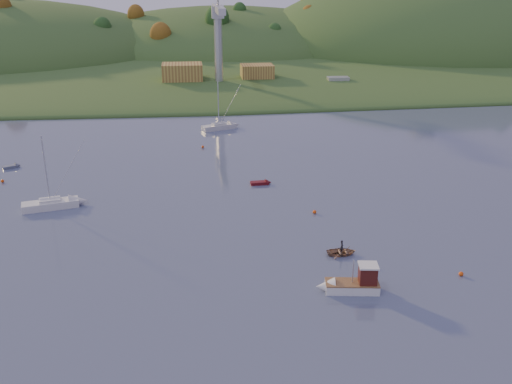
{
  "coord_description": "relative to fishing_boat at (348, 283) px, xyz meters",
  "views": [
    {
      "loc": [
        -7.29,
        -37.32,
        30.22
      ],
      "look_at": [
        1.37,
        32.58,
        3.25
      ],
      "focal_mm": 40.0,
      "sensor_mm": 36.0,
      "label": 1
    }
  ],
  "objects": [
    {
      "name": "dock_crane",
      "position": [
        -6.21,
        106.62,
        16.28
      ],
      "size": [
        3.2,
        28.0,
        20.3
      ],
      "color": "#B7B7BC",
      "rests_on": "wharf"
    },
    {
      "name": "shore_slope",
      "position": [
        -8.21,
        153.22,
        -0.89
      ],
      "size": [
        640.0,
        150.0,
        7.0
      ],
      "primitive_type": "ellipsoid",
      "color": "#294A1D",
      "rests_on": "ground"
    },
    {
      "name": "red_tender",
      "position": [
        -4.23,
        32.47,
        -0.66
      ],
      "size": [
        3.32,
        1.3,
        1.11
      ],
      "rotation": [
        0.0,
        0.0,
        0.06
      ],
      "color": "#580C11",
      "rests_on": "ground"
    },
    {
      "name": "buoy_0",
      "position": [
        12.9,
        1.55,
        -0.64
      ],
      "size": [
        0.5,
        0.5,
        0.5
      ],
      "primitive_type": "sphere",
      "color": "#E74B0C",
      "rests_on": "ground"
    },
    {
      "name": "sailboat_far",
      "position": [
        -8.97,
        66.47,
        -0.23
      ],
      "size": [
        7.42,
        4.61,
        9.89
      ],
      "rotation": [
        0.0,
        0.0,
        0.38
      ],
      "color": "silver",
      "rests_on": "ground"
    },
    {
      "name": "work_vessel",
      "position": [
        26.79,
        106.22,
        0.37
      ],
      "size": [
        13.8,
        5.04,
        3.54
      ],
      "rotation": [
        0.0,
        0.0,
        -0.01
      ],
      "color": "slate",
      "rests_on": "ground"
    },
    {
      "name": "sailboat_near",
      "position": [
        -34.71,
        26.53,
        -0.21
      ],
      "size": [
        7.74,
        3.84,
        10.32
      ],
      "rotation": [
        0.0,
        0.0,
        0.23
      ],
      "color": "silver",
      "rests_on": "ground"
    },
    {
      "name": "buoy_1",
      "position": [
        1.03,
        20.15,
        -0.64
      ],
      "size": [
        0.5,
        0.5,
        0.5
      ],
      "primitive_type": "sphere",
      "color": "#E74B0C",
      "rests_on": "ground"
    },
    {
      "name": "canoe",
      "position": [
        1.49,
        7.97,
        -0.54
      ],
      "size": [
        3.39,
        2.43,
        0.7
      ],
      "primitive_type": "imported",
      "rotation": [
        0.0,
        0.0,
        1.56
      ],
      "color": "#A17858",
      "rests_on": "ground"
    },
    {
      "name": "hillside_trees",
      "position": [
        -8.21,
        173.22,
        -0.89
      ],
      "size": [
        280.0,
        50.0,
        32.0
      ],
      "primitive_type": null,
      "color": "#204318",
      "rests_on": "ground"
    },
    {
      "name": "hill_right",
      "position": [
        86.79,
        183.22,
        -0.89
      ],
      "size": [
        150.0,
        130.0,
        60.0
      ],
      "primitive_type": "ellipsoid",
      "color": "#294A1D",
      "rests_on": "ground"
    },
    {
      "name": "buoy_2",
      "position": [
        -44.34,
        38.15,
        -0.64
      ],
      "size": [
        0.5,
        0.5,
        0.5
      ],
      "primitive_type": "sphere",
      "color": "#E74B0C",
      "rests_on": "ground"
    },
    {
      "name": "far_shore",
      "position": [
        -8.21,
        218.22,
        -0.89
      ],
      "size": [
        620.0,
        220.0,
        1.5
      ],
      "primitive_type": "cube",
      "color": "#294A1D",
      "rests_on": "ground"
    },
    {
      "name": "hill_center",
      "position": [
        1.79,
        198.22,
        -0.89
      ],
      "size": [
        140.0,
        120.0,
        36.0
      ],
      "primitive_type": "ellipsoid",
      "color": "#294A1D",
      "rests_on": "ground"
    },
    {
      "name": "shed_east",
      "position": [
        4.79,
        112.22,
        3.51
      ],
      "size": [
        9.0,
        7.0,
        4.0
      ],
      "primitive_type": "cube",
      "color": "brown",
      "rests_on": "wharf"
    },
    {
      "name": "buoy_3",
      "position": [
        -12.82,
        53.11,
        -0.64
      ],
      "size": [
        0.5,
        0.5,
        0.5
      ],
      "primitive_type": "sphere",
      "color": "#E74B0C",
      "rests_on": "ground"
    },
    {
      "name": "paddler",
      "position": [
        1.49,
        7.97,
        -0.11
      ],
      "size": [
        0.38,
        0.57,
        1.57
      ],
      "primitive_type": "imported",
      "rotation": [
        0.0,
        0.0,
        1.56
      ],
      "color": "black",
      "rests_on": "ground"
    },
    {
      "name": "ground",
      "position": [
        -8.21,
        -11.78,
        -0.89
      ],
      "size": [
        500.0,
        500.0,
        0.0
      ],
      "primitive_type": "plane",
      "color": "#3E4B66",
      "rests_on": "ground"
    },
    {
      "name": "fishing_boat",
      "position": [
        0.0,
        0.0,
        0.0
      ],
      "size": [
        6.56,
        2.88,
        4.05
      ],
      "rotation": [
        0.0,
        0.0,
        2.99
      ],
      "color": "white",
      "rests_on": "ground"
    },
    {
      "name": "shed_west",
      "position": [
        -16.21,
        111.22,
        3.91
      ],
      "size": [
        11.0,
        8.0,
        4.8
      ],
      "primitive_type": "cube",
      "color": "brown",
      "rests_on": "wharf"
    },
    {
      "name": "wharf",
      "position": [
        -3.21,
        110.22,
        0.31
      ],
      "size": [
        42.0,
        16.0,
        2.4
      ],
      "primitive_type": "cube",
      "color": "slate",
      "rests_on": "ground"
    },
    {
      "name": "grey_dinghy",
      "position": [
        -44.57,
        45.63,
        -0.68
      ],
      "size": [
        3.03,
        2.23,
        1.07
      ],
      "rotation": [
        0.0,
        0.0,
        0.46
      ],
      "color": "slate",
      "rests_on": "ground"
    }
  ]
}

